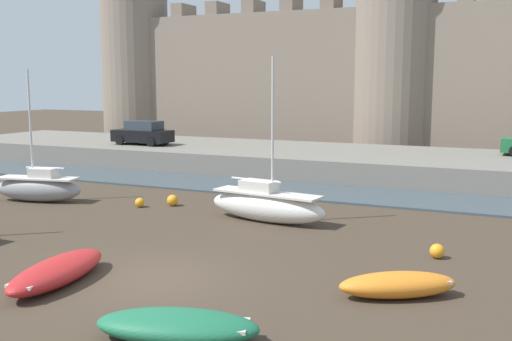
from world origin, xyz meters
TOP-DOWN VIEW (x-y plane):
  - ground_plane at (0.00, 0.00)m, footprint 160.00×160.00m
  - water_channel at (0.00, 14.56)m, footprint 80.00×4.50m
  - quay_road at (0.00, 21.81)m, footprint 59.27×10.00m
  - castle at (-0.00, 32.46)m, footprint 54.03×6.76m
  - sailboat_foreground_left at (0.08, 7.73)m, footprint 5.30×1.98m
  - rowboat_foreground_centre at (6.56, 1.29)m, footprint 3.22×2.50m
  - rowboat_near_channel_left at (-2.28, -1.49)m, footprint 1.84×4.07m
  - sailboat_near_channel_right at (-11.24, 7.10)m, footprint 4.46×2.09m
  - rowboat_midflat_centre at (2.74, -3.33)m, footprint 3.86×2.40m
  - mooring_buoy_mid_mud at (-4.99, 8.81)m, footprint 0.51×0.51m
  - mooring_buoy_near_shore at (-6.17, 7.96)m, footprint 0.42×0.42m
  - mooring_buoy_near_channel at (7.02, 5.31)m, footprint 0.47×0.47m
  - car_quay_centre_west at (-14.36, 20.06)m, footprint 4.13×1.94m

SIDE VIEW (x-z plane):
  - ground_plane at x=0.00m, z-range 0.00..0.00m
  - water_channel at x=0.00m, z-range 0.00..0.10m
  - mooring_buoy_near_shore at x=-6.17m, z-range 0.00..0.42m
  - mooring_buoy_near_channel at x=7.02m, z-range 0.00..0.47m
  - mooring_buoy_mid_mud at x=-4.99m, z-range 0.00..0.51m
  - rowboat_midflat_centre at x=2.74m, z-range 0.02..0.68m
  - rowboat_foreground_centre at x=6.56m, z-range 0.02..0.68m
  - rowboat_near_channel_left at x=-2.28m, z-range 0.02..0.71m
  - quay_road at x=0.00m, z-range 0.00..1.31m
  - sailboat_near_channel_right at x=-11.24m, z-range -2.39..3.73m
  - sailboat_foreground_left at x=0.08m, z-range -2.57..3.95m
  - car_quay_centre_west at x=-14.36m, z-range 1.28..2.90m
  - castle at x=0.00m, z-range -2.28..15.59m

